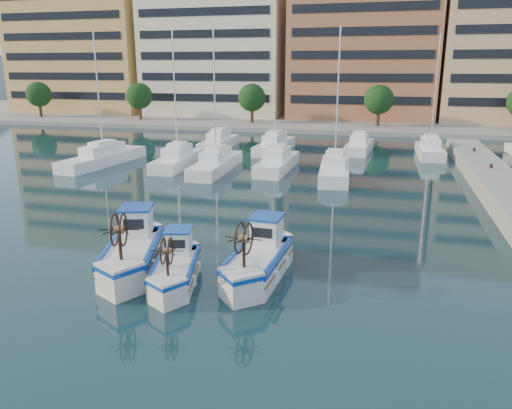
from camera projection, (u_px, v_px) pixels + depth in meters
name	position (u px, v px, depth m)	size (l,w,h in m)	color
ground	(245.00, 284.00, 20.31)	(300.00, 300.00, 0.00)	#17353C
waterfront	(419.00, 49.00, 75.80)	(180.00, 40.00, 25.60)	gray
yacht_marina	(283.00, 156.00, 46.51)	(41.47, 22.15, 11.50)	white
fishing_boat_a	(133.00, 250.00, 21.63)	(3.35, 5.20, 3.15)	silver
fishing_boat_b	(176.00, 266.00, 20.34)	(2.51, 4.14, 2.51)	silver
fishing_boat_c	(260.00, 258.00, 20.86)	(2.15, 4.81, 2.97)	silver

